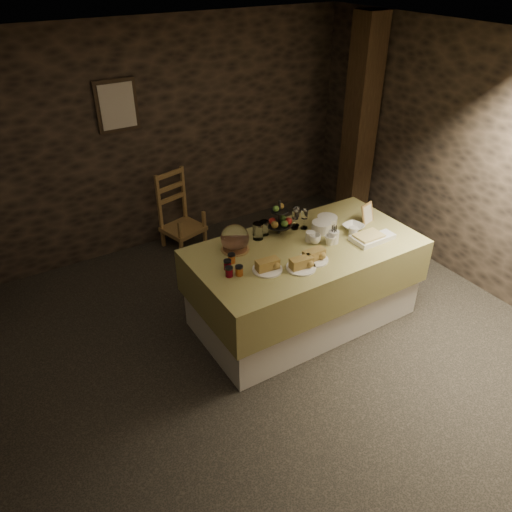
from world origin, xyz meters
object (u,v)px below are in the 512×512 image
timber_column (360,127)px  fruit_stand (280,221)px  chair (180,213)px  buffet_table (304,278)px

timber_column → fruit_stand: 2.13m
chair → fruit_stand: bearing=-93.9°
buffet_table → timber_column: timber_column is taller
chair → timber_column: 2.44m
buffet_table → chair: 2.03m
timber_column → fruit_stand: bearing=-151.4°
buffet_table → chair: (-0.41, 1.98, -0.07)m
buffet_table → fruit_stand: (-0.08, 0.32, 0.49)m
chair → fruit_stand: fruit_stand is taller
fruit_stand → chair: bearing=101.3°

